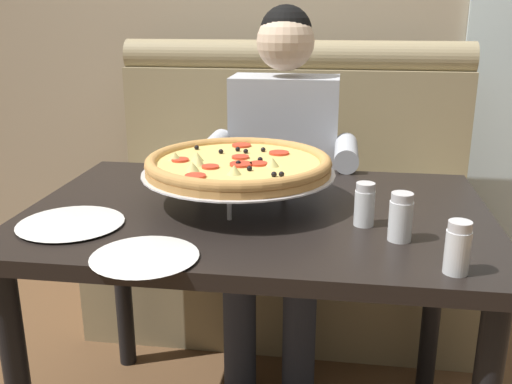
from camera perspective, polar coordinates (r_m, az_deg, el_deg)
booth_bench at (r=2.49m, az=3.05°, el=-2.68°), size 1.52×0.78×1.13m
dining_table at (r=1.58m, az=0.17°, el=-4.90°), size 1.21×0.83×0.75m
diner_main at (r=2.14m, az=2.58°, el=2.73°), size 0.54×0.64×1.27m
pizza at (r=1.56m, az=-1.77°, el=2.67°), size 0.52×0.52×0.14m
shaker_oregano at (r=1.43m, az=10.60°, el=-1.51°), size 0.05×0.05×0.11m
shaker_parmesan at (r=1.22m, az=19.17°, el=-5.54°), size 0.05×0.05×0.11m
shaker_pepper_flakes at (r=1.36m, az=14.01°, el=-2.73°), size 0.05×0.05×0.11m
plate_near_left at (r=1.26m, az=-10.90°, el=-6.02°), size 0.23×0.23×0.02m
plate_near_right at (r=1.49m, az=-17.76°, el=-2.75°), size 0.26×0.26×0.02m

